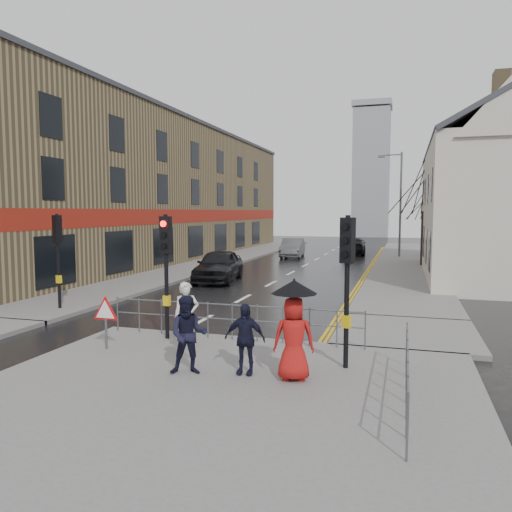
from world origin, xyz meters
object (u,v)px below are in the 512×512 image
Objects in this scene: car_mid at (292,248)px; pedestrian_with_umbrella at (294,326)px; pedestrian_b at (189,335)px; car_parked at (219,266)px; pedestrian_a at (186,316)px; pedestrian_d at (245,339)px.

pedestrian_with_umbrella is at bearing -83.48° from car_mid.
pedestrian_b is 0.37× the size of car_mid.
pedestrian_a is at bearing -80.00° from car_parked.
pedestrian_with_umbrella is (2.24, 0.26, 0.28)m from pedestrian_b.
pedestrian_d is at bearing 175.81° from pedestrian_with_umbrella.
pedestrian_a is 3.41m from pedestrian_with_umbrella.
pedestrian_a reaches higher than pedestrian_b.
pedestrian_b is at bearing -96.44° from pedestrian_a.
pedestrian_with_umbrella reaches higher than pedestrian_d.
car_parked reaches higher than car_mid.
pedestrian_b is 0.35× the size of car_parked.
car_mid is at bearing 102.56° from pedestrian_with_umbrella.
car_mid is (-4.12, 28.83, -0.24)m from pedestrian_b.
pedestrian_b reaches higher than car_parked.
pedestrian_d is (1.15, 0.34, -0.09)m from pedestrian_b.
pedestrian_a is 2.42m from pedestrian_d.
pedestrian_d is (-1.09, 0.08, -0.36)m from pedestrian_with_umbrella.
pedestrian_with_umbrella is 0.46× the size of car_mid.
pedestrian_with_umbrella is 1.15m from pedestrian_d.
pedestrian_a is 13.29m from car_parked.
pedestrian_a reaches higher than car_mid.
pedestrian_a is at bearing 96.37° from pedestrian_b.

